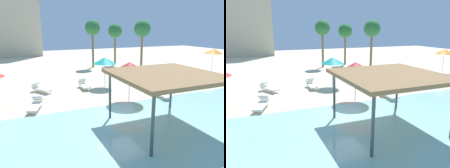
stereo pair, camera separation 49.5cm
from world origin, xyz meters
The scene contains 13 objects.
ground_plane centered at (0.00, 0.00, 0.00)m, with size 80.00×80.00×0.00m, color beige.
lagoon_water centered at (0.00, -5.25, 0.02)m, with size 44.00×13.50×0.04m, color #99D1C6.
shade_pavilion centered at (1.27, -2.55, 2.67)m, with size 4.88×4.88×2.82m.
beach_umbrella_orange_1 centered at (15.17, 7.11, 2.42)m, with size 2.02×2.02×2.70m.
beach_umbrella_teal_2 centered at (1.47, 6.03, 2.29)m, with size 1.95×1.95×2.56m.
beach_umbrella_red_3 centered at (1.54, 1.71, 2.43)m, with size 2.41×2.41×2.77m.
lounge_chair_2 centered at (4.15, 1.60, 0.33)m, with size 0.74×1.93×0.74m.
lounge_chair_3 centered at (-4.55, 2.63, 0.33)m, with size 1.18×1.99×0.74m.
lounge_chair_4 centered at (-0.36, 6.27, 0.33)m, with size 0.66×1.91×0.74m.
lounge_chair_5 centered at (-3.84, 6.56, 0.33)m, with size 1.49×1.93×0.74m.
palm_tree_0 centered at (3.73, 15.84, 4.87)m, with size 1.90×1.90×5.96m.
palm_tree_1 centered at (7.27, 16.75, 4.49)m, with size 1.90×1.90×5.55m.
palm_tree_2 centered at (8.22, 11.25, 4.77)m, with size 1.90×1.90×5.85m.
Camera 1 is at (-5.31, -11.07, 4.96)m, focal length 35.04 mm.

